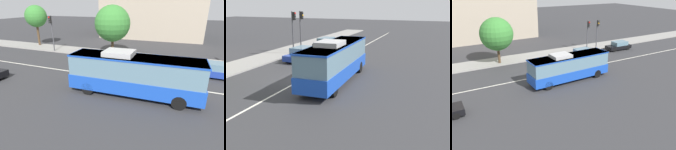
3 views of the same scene
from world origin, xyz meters
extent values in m
plane|color=#333335|center=(0.00, 0.00, 0.00)|extent=(160.00, 160.00, 0.00)
cube|color=silver|center=(0.00, 0.00, 0.01)|extent=(76.00, 0.16, 0.01)
cube|color=#1947B7|center=(0.88, -2.79, 0.98)|extent=(10.09, 2.88, 1.10)
cube|color=slate|center=(0.88, -2.79, 2.31)|extent=(9.89, 2.80, 1.58)
cube|color=#1947B7|center=(0.88, -2.79, 3.04)|extent=(9.99, 2.86, 0.12)
cube|color=#B2B2B2|center=(-0.32, -2.83, 3.28)|extent=(2.27, 1.88, 0.36)
cylinder|color=black|center=(4.23, -1.56, 0.50)|extent=(1.01, 0.34, 1.00)
cylinder|color=black|center=(4.32, -3.75, 0.50)|extent=(1.01, 0.34, 1.00)
cylinder|color=black|center=(-2.56, -1.82, 0.50)|extent=(1.01, 0.34, 1.00)
cylinder|color=black|center=(-2.48, -4.02, 0.50)|extent=(1.01, 0.34, 1.00)
cube|color=#1E3899|center=(6.89, 3.84, 0.52)|extent=(4.58, 2.01, 0.60)
cube|color=slate|center=(7.14, 3.83, 1.14)|extent=(2.60, 1.77, 0.64)
cylinder|color=black|center=(5.36, 3.11, 0.32)|extent=(0.65, 0.25, 0.64)
cylinder|color=black|center=(5.43, 4.71, 0.32)|extent=(0.65, 0.25, 0.64)
cylinder|color=black|center=(8.35, 2.97, 0.32)|extent=(0.65, 0.25, 0.64)
cylinder|color=black|center=(8.43, 4.57, 0.32)|extent=(0.65, 0.25, 0.64)
cube|color=black|center=(15.22, 4.62, 0.52)|extent=(4.54, 1.90, 0.60)
cube|color=slate|center=(15.47, 4.62, 1.14)|extent=(2.55, 1.71, 0.64)
cylinder|color=black|center=(13.70, 3.86, 0.32)|extent=(0.64, 0.23, 0.64)
cylinder|color=black|center=(13.74, 5.46, 0.32)|extent=(0.64, 0.23, 0.64)
cylinder|color=black|center=(16.70, 3.79, 0.32)|extent=(0.64, 0.23, 0.64)
cylinder|color=black|center=(16.73, 5.39, 0.32)|extent=(0.64, 0.23, 0.64)
cylinder|color=#47474C|center=(9.85, 6.55, 2.60)|extent=(0.16, 0.16, 5.20)
cube|color=black|center=(9.86, 6.27, 4.65)|extent=(0.33, 0.29, 0.96)
sphere|color=red|center=(9.86, 6.12, 4.97)|extent=(0.22, 0.22, 0.22)
sphere|color=#2D2D2D|center=(9.86, 6.12, 4.65)|extent=(0.22, 0.22, 0.22)
sphere|color=#2D2D2D|center=(9.86, 6.12, 4.33)|extent=(0.22, 0.22, 0.22)
cylinder|color=#47474C|center=(11.86, 6.61, 2.60)|extent=(0.16, 0.16, 5.20)
cube|color=black|center=(11.84, 6.33, 4.65)|extent=(0.33, 0.30, 0.96)
sphere|color=#2D2D2D|center=(11.84, 6.18, 4.97)|extent=(0.22, 0.22, 0.22)
sphere|color=#F9A514|center=(11.84, 6.18, 4.65)|extent=(0.22, 0.22, 0.22)
sphere|color=#2D2D2D|center=(11.84, 6.18, 4.33)|extent=(0.22, 0.22, 0.22)
camera|label=1|loc=(4.29, -15.66, 6.72)|focal=29.95mm
camera|label=2|loc=(-17.96, -10.45, 6.21)|focal=41.66mm
camera|label=3|loc=(-12.08, -24.64, 11.01)|focal=36.47mm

